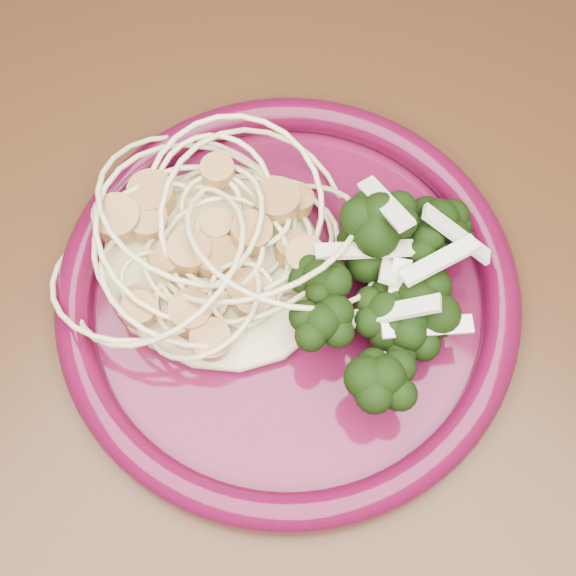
{
  "coord_description": "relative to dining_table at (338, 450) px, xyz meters",
  "views": [
    {
      "loc": [
        0.04,
        -0.12,
        1.21
      ],
      "look_at": [
        -0.07,
        0.04,
        0.77
      ],
      "focal_mm": 50.0,
      "sensor_mm": 36.0,
      "label": 1
    }
  ],
  "objects": [
    {
      "name": "broccoli_pile",
      "position": [
        -0.01,
        0.05,
        0.13
      ],
      "size": [
        0.12,
        0.16,
        0.05
      ],
      "primitive_type": "ellipsoid",
      "rotation": [
        0.0,
        0.0,
        0.24
      ],
      "color": "black",
      "rests_on": "dinner_plate"
    },
    {
      "name": "scallop_cluster",
      "position": [
        -0.12,
        0.03,
        0.16
      ],
      "size": [
        0.16,
        0.16,
        0.05
      ],
      "primitive_type": null,
      "rotation": [
        0.0,
        0.0,
        0.24
      ],
      "color": "#BE8949",
      "rests_on": "spaghetti_pile"
    },
    {
      "name": "dining_table",
      "position": [
        0.0,
        0.0,
        0.0
      ],
      "size": [
        1.2,
        0.8,
        0.75
      ],
      "color": "#472814",
      "rests_on": "ground"
    },
    {
      "name": "dinner_plate",
      "position": [
        -0.07,
        0.04,
        0.11
      ],
      "size": [
        0.34,
        0.34,
        0.02
      ],
      "rotation": [
        0.0,
        0.0,
        0.24
      ],
      "color": "#530C29",
      "rests_on": "dining_table"
    },
    {
      "name": "spaghetti_pile",
      "position": [
        -0.12,
        0.03,
        0.12
      ],
      "size": [
        0.18,
        0.16,
        0.03
      ],
      "primitive_type": "ellipsoid",
      "rotation": [
        0.0,
        0.0,
        0.24
      ],
      "color": "beige",
      "rests_on": "dinner_plate"
    },
    {
      "name": "onion_garnish",
      "position": [
        -0.01,
        0.05,
        0.16
      ],
      "size": [
        0.08,
        0.1,
        0.06
      ],
      "primitive_type": null,
      "rotation": [
        0.0,
        0.0,
        0.24
      ],
      "color": "#F2EECD",
      "rests_on": "broccoli_pile"
    }
  ]
}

